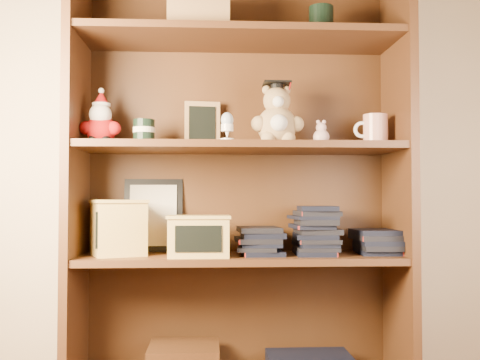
% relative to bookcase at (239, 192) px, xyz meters
% --- Properties ---
extents(bookcase, '(1.20, 0.35, 1.60)m').
position_rel_bookcase_xyz_m(bookcase, '(0.00, 0.00, 0.00)').
color(bookcase, '#4C2A15').
rests_on(bookcase, ground).
extents(shelf_lower, '(1.14, 0.33, 0.02)m').
position_rel_bookcase_xyz_m(shelf_lower, '(0.00, -0.05, -0.24)').
color(shelf_lower, '#4C2A15').
rests_on(shelf_lower, ground).
extents(shelf_upper, '(1.14, 0.33, 0.02)m').
position_rel_bookcase_xyz_m(shelf_upper, '(0.00, -0.05, 0.16)').
color(shelf_upper, '#4C2A15').
rests_on(shelf_upper, ground).
extents(santa_plush, '(0.15, 0.11, 0.21)m').
position_rel_bookcase_xyz_m(santa_plush, '(-0.50, -0.06, 0.25)').
color(santa_plush, '#A50F0F').
rests_on(santa_plush, shelf_upper).
extents(teachers_tin, '(0.08, 0.08, 0.09)m').
position_rel_bookcase_xyz_m(teachers_tin, '(-0.34, -0.05, 0.22)').
color(teachers_tin, black).
rests_on(teachers_tin, shelf_upper).
extents(chalkboard_plaque, '(0.14, 0.08, 0.17)m').
position_rel_bookcase_xyz_m(chalkboard_plaque, '(-0.14, 0.06, 0.26)').
color(chalkboard_plaque, '#9E7547').
rests_on(chalkboard_plaque, shelf_upper).
extents(egg_cup, '(0.05, 0.05, 0.10)m').
position_rel_bookcase_xyz_m(egg_cup, '(-0.05, -0.13, 0.23)').
color(egg_cup, white).
rests_on(egg_cup, shelf_upper).
extents(grad_teddy_bear, '(0.19, 0.17, 0.23)m').
position_rel_bookcase_xyz_m(grad_teddy_bear, '(0.14, -0.06, 0.26)').
color(grad_teddy_bear, tan).
rests_on(grad_teddy_bear, shelf_upper).
extents(pink_figurine, '(0.06, 0.06, 0.09)m').
position_rel_bookcase_xyz_m(pink_figurine, '(0.30, -0.05, 0.21)').
color(pink_figurine, beige).
rests_on(pink_figurine, shelf_upper).
extents(teacher_mug, '(0.13, 0.09, 0.11)m').
position_rel_bookcase_xyz_m(teacher_mug, '(0.50, -0.05, 0.23)').
color(teacher_mug, silver).
rests_on(teacher_mug, shelf_upper).
extents(certificate_frame, '(0.22, 0.06, 0.28)m').
position_rel_bookcase_xyz_m(certificate_frame, '(-0.32, 0.09, -0.09)').
color(certificate_frame, black).
rests_on(certificate_frame, shelf_lower).
extents(treats_box, '(0.23, 0.23, 0.20)m').
position_rel_bookcase_xyz_m(treats_box, '(-0.43, -0.05, -0.13)').
color(treats_box, tan).
rests_on(treats_box, shelf_lower).
extents(pencils_box, '(0.22, 0.16, 0.14)m').
position_rel_bookcase_xyz_m(pencils_box, '(-0.14, -0.12, -0.16)').
color(pencils_box, tan).
rests_on(pencils_box, shelf_lower).
extents(book_stack_left, '(0.14, 0.20, 0.10)m').
position_rel_bookcase_xyz_m(book_stack_left, '(0.07, -0.05, -0.18)').
color(book_stack_left, black).
rests_on(book_stack_left, shelf_lower).
extents(book_stack_mid, '(0.14, 0.20, 0.18)m').
position_rel_bookcase_xyz_m(book_stack_mid, '(0.28, -0.05, -0.14)').
color(book_stack_mid, black).
rests_on(book_stack_mid, shelf_lower).
extents(book_stack_right, '(0.14, 0.20, 0.08)m').
position_rel_bookcase_xyz_m(book_stack_right, '(0.50, -0.05, -0.19)').
color(book_stack_right, black).
rests_on(book_stack_right, shelf_lower).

